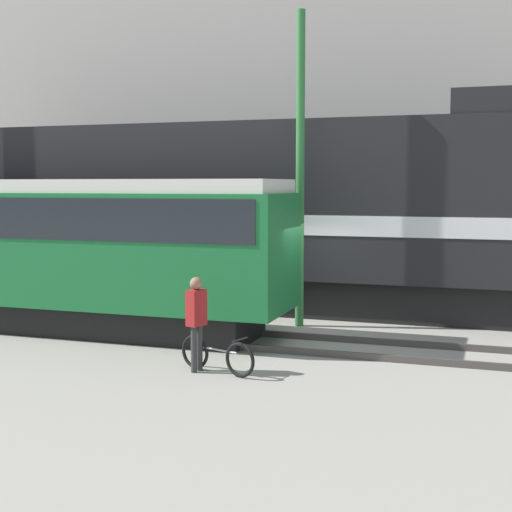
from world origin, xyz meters
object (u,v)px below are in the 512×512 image
bicycle (217,355)px  utility_pole_center (300,171)px  freight_locomotive (217,212)px  person (196,314)px  streetcar (29,243)px

bicycle → utility_pole_center: size_ratio=0.22×
freight_locomotive → person: bearing=-71.4°
freight_locomotive → streetcar: freight_locomotive is taller
streetcar → utility_pole_center: utility_pole_center is taller
person → utility_pole_center: 5.48m
bicycle → streetcar: bearing=156.6°
streetcar → utility_pole_center: bearing=19.5°
streetcar → bicycle: (5.85, -2.53, -1.70)m
bicycle → person: 0.84m
streetcar → bicycle: size_ratio=7.83×
streetcar → bicycle: bearing=-23.4°
bicycle → utility_pole_center: (0.28, 4.70, 3.43)m
utility_pole_center → person: bearing=-98.1°
streetcar → utility_pole_center: size_ratio=1.71×
freight_locomotive → utility_pole_center: 3.86m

